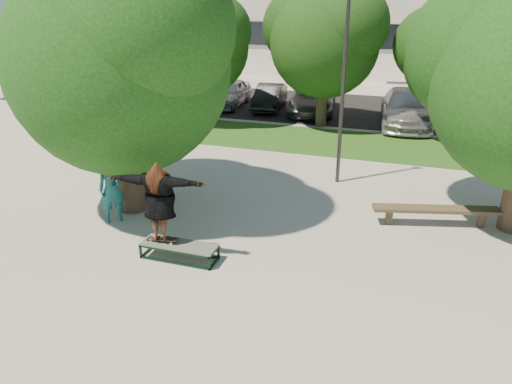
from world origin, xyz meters
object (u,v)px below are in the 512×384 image
(grind_box, at_px, (179,251))
(car_silver_a, at_px, (229,93))
(car_dark, at_px, (270,97))
(car_silver_b, at_px, (406,108))
(bench, at_px, (436,211))
(car_grey, at_px, (312,99))
(bystander, at_px, (112,189))
(lamppost, at_px, (343,86))
(tree_left, at_px, (118,50))

(grind_box, bearing_deg, car_silver_a, 107.42)
(car_dark, bearing_deg, car_silver_b, -15.51)
(bench, height_order, car_grey, car_grey)
(bystander, xyz_separation_m, car_silver_b, (6.95, 13.43, -0.14))
(lamppost, height_order, grind_box, lamppost)
(lamppost, height_order, bystander, lamppost)
(lamppost, relative_size, car_silver_b, 1.11)
(bystander, distance_m, car_dark, 14.53)
(car_silver_b, bearing_deg, car_dark, 165.41)
(bench, distance_m, car_silver_a, 16.15)
(bench, bearing_deg, tree_left, 175.39)
(bystander, bearing_deg, car_dark, 50.25)
(bench, relative_size, car_silver_a, 0.80)
(tree_left, bearing_deg, car_silver_a, 99.74)
(grind_box, distance_m, bench, 6.84)
(lamppost, xyz_separation_m, car_silver_b, (1.69, 8.54, -2.36))
(tree_left, relative_size, car_dark, 1.85)
(grind_box, height_order, bystander, bystander)
(car_dark, height_order, car_grey, car_grey)
(grind_box, height_order, bench, bench)
(car_grey, xyz_separation_m, car_silver_b, (4.69, -1.00, 0.12))
(car_dark, relative_size, car_grey, 0.79)
(car_grey, bearing_deg, tree_left, -107.50)
(car_dark, xyz_separation_m, car_grey, (2.30, -0.09, 0.04))
(car_grey, bearing_deg, lamppost, -80.38)
(tree_left, relative_size, bench, 2.14)
(grind_box, bearing_deg, car_silver_b, 73.69)
(grind_box, xyz_separation_m, car_dark, (-2.67, 15.85, 0.45))
(grind_box, xyz_separation_m, car_grey, (-0.37, 15.77, 0.49))
(bench, relative_size, car_dark, 0.86)
(lamppost, bearing_deg, car_dark, 118.81)
(car_dark, height_order, car_silver_b, car_silver_b)
(tree_left, bearing_deg, bystander, -88.08)
(car_silver_a, height_order, car_dark, car_silver_a)
(bystander, height_order, car_silver_b, bystander)
(bench, bearing_deg, bystander, -178.12)
(lamppost, height_order, car_silver_a, lamppost)
(car_silver_a, xyz_separation_m, car_grey, (4.63, -0.15, -0.03))
(grind_box, relative_size, bystander, 0.96)
(car_silver_a, bearing_deg, grind_box, -75.79)
(car_silver_a, bearing_deg, car_grey, -5.12)
(bench, xyz_separation_m, car_silver_a, (-10.68, 12.12, 0.28))
(bystander, relative_size, car_silver_a, 0.45)
(grind_box, bearing_deg, car_dark, 99.55)
(bench, xyz_separation_m, car_grey, (-6.05, 11.96, 0.25))
(car_silver_b, bearing_deg, car_silver_a, 167.20)
(tree_left, height_order, car_silver_a, tree_left)
(bystander, bearing_deg, grind_box, -66.70)
(tree_left, height_order, car_silver_b, tree_left)
(grind_box, relative_size, bench, 0.54)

